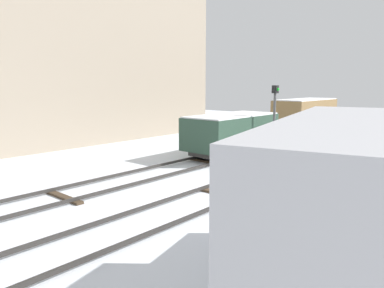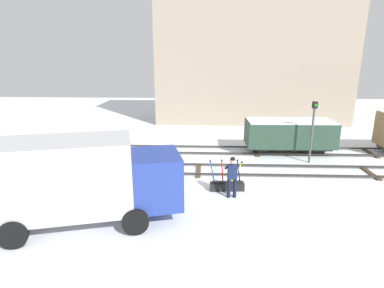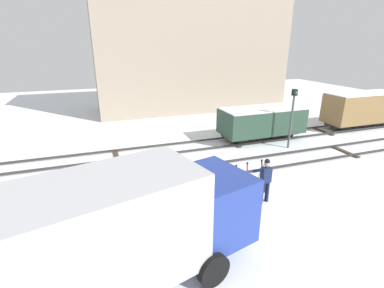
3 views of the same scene
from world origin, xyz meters
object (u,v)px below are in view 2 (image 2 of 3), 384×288
(rail_worker, at_px, (232,174))
(freight_car_mid_siding, at_px, (289,134))
(switch_lever_frame, at_px, (227,185))
(delivery_truck, at_px, (82,178))
(signal_post, at_px, (313,126))

(rail_worker, xyz_separation_m, freight_car_mid_siding, (4.03, 6.61, 0.18))
(switch_lever_frame, height_order, rail_worker, rail_worker)
(switch_lever_frame, xyz_separation_m, freight_car_mid_siding, (4.17, 5.91, 0.96))
(delivery_truck, distance_m, signal_post, 12.39)
(switch_lever_frame, bearing_deg, rail_worker, -82.94)
(switch_lever_frame, bearing_deg, delivery_truck, -153.76)
(delivery_truck, xyz_separation_m, freight_car_mid_siding, (9.42, 9.00, -0.52))
(freight_car_mid_siding, bearing_deg, signal_post, -69.91)
(switch_lever_frame, xyz_separation_m, signal_post, (4.89, 4.01, 1.90))
(signal_post, bearing_deg, rail_worker, -135.20)
(delivery_truck, bearing_deg, freight_car_mid_siding, 29.05)
(switch_lever_frame, bearing_deg, freight_car_mid_siding, 50.45)
(switch_lever_frame, distance_m, rail_worker, 1.06)
(rail_worker, relative_size, delivery_truck, 0.27)
(switch_lever_frame, bearing_deg, signal_post, 35.06)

